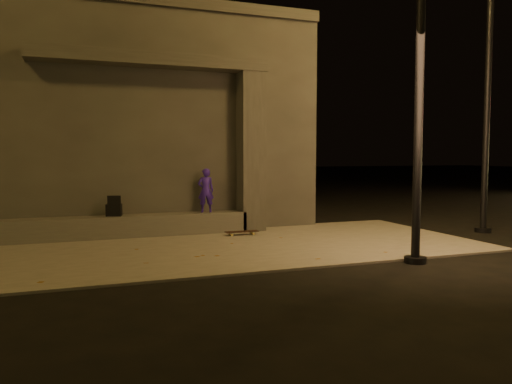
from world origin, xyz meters
name	(u,v)px	position (x,y,z in m)	size (l,w,h in m)	color
ground	(229,273)	(0.00, 0.00, 0.00)	(120.00, 120.00, 0.00)	black
sidewalk	(197,249)	(0.00, 2.00, 0.02)	(11.00, 4.40, 0.04)	#67635B
building	(118,123)	(-1.00, 6.49, 2.61)	(9.00, 5.10, 5.22)	#383533
ledge	(107,227)	(-1.50, 3.75, 0.27)	(6.00, 0.55, 0.45)	#504D48
column	(251,152)	(1.70, 3.75, 1.84)	(0.55, 0.55, 3.60)	#383533
canopy	(153,60)	(-0.50, 3.80, 3.78)	(5.00, 0.70, 0.28)	#383533
skateboarder	(206,190)	(0.63, 3.75, 0.98)	(0.36, 0.24, 0.98)	#3118A1
backpack	(114,209)	(-1.36, 3.75, 0.64)	(0.35, 0.28, 0.44)	black
skateboard	(242,232)	(1.26, 3.10, 0.11)	(0.74, 0.20, 0.08)	black
street_lamp_0	(421,26)	(3.10, -0.37, 3.83)	(0.36, 0.36, 6.71)	black
street_lamp_2	(489,56)	(6.67, 1.79, 3.98)	(0.36, 0.36, 7.00)	black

